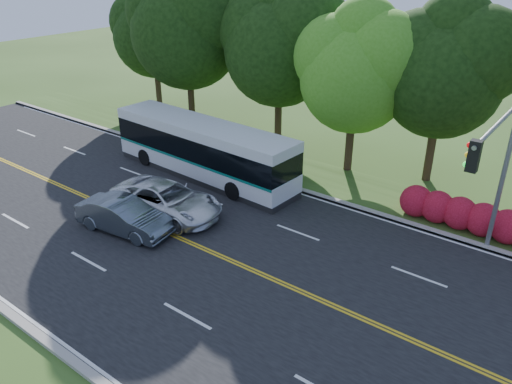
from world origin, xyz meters
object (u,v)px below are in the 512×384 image
Objects in this scene: traffic_signal at (498,158)px; suv at (166,200)px; transit_bus at (203,150)px; sedan at (124,216)px.

traffic_signal reaches higher than suv.
sedan is (1.31, -6.61, -0.74)m from transit_bus.
transit_bus is 2.09× the size of suv.
traffic_signal is at bearing -76.93° from suv.
transit_bus is 2.57× the size of sedan.
transit_bus is 4.77m from suv.
transit_bus reaches higher than sedan.
transit_bus is (-14.52, 0.21, -3.16)m from traffic_signal.
suv is at bearing -161.91° from traffic_signal.
transit_bus is at bearing 15.73° from suv.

